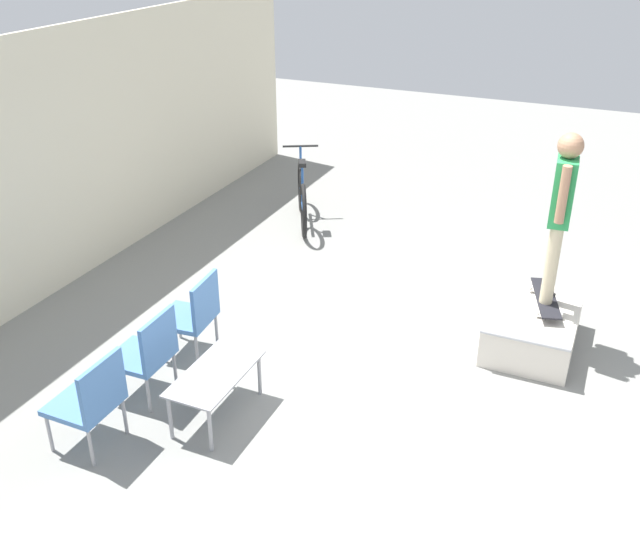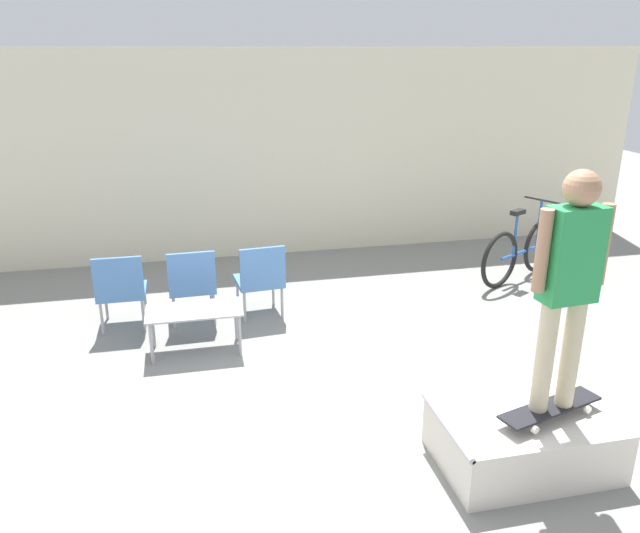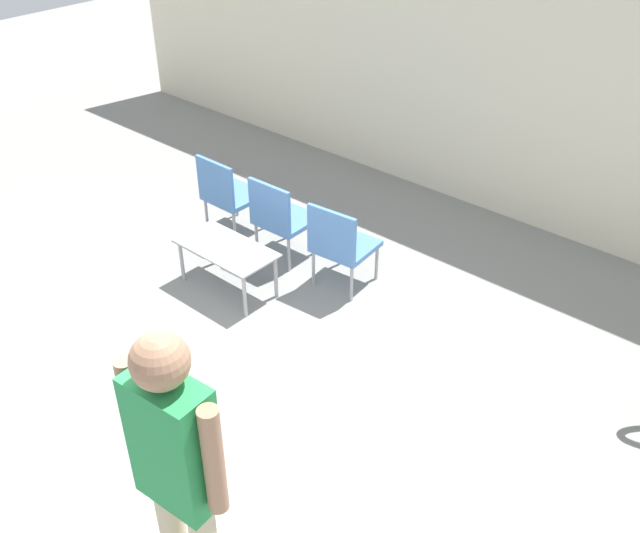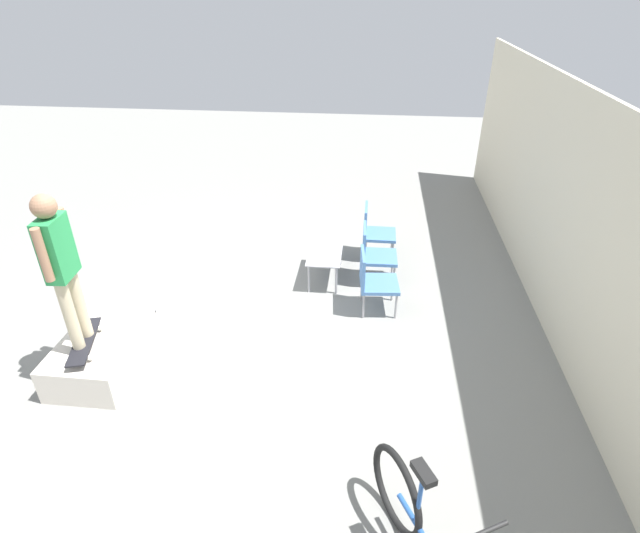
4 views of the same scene
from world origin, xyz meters
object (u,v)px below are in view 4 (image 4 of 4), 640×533
(coffee_table, at_px, (325,254))
(patio_chair_left, at_px, (374,230))
(skate_ramp_box, at_px, (102,354))
(person_skater, at_px, (60,260))
(patio_chair_right, at_px, (373,279))
(skateboard_on_ramp, at_px, (84,341))
(patio_chair_center, at_px, (374,252))

(coffee_table, relative_size, patio_chair_left, 1.09)
(skate_ramp_box, xyz_separation_m, person_skater, (0.14, -0.07, 1.35))
(coffee_table, bearing_deg, patio_chair_right, 43.07)
(person_skater, relative_size, patio_chair_right, 1.96)
(coffee_table, bearing_deg, person_skater, -44.87)
(skate_ramp_box, distance_m, skateboard_on_ramp, 0.34)
(coffee_table, relative_size, patio_chair_center, 1.09)
(skate_ramp_box, height_order, coffee_table, coffee_table)
(person_skater, height_order, patio_chair_right, person_skater)
(patio_chair_center, bearing_deg, person_skater, 126.44)
(patio_chair_left, bearing_deg, patio_chair_center, -179.82)
(patio_chair_right, bearing_deg, skateboard_on_ramp, 113.01)
(skate_ramp_box, distance_m, patio_chair_right, 3.53)
(person_skater, relative_size, patio_chair_left, 1.96)
(skateboard_on_ramp, relative_size, patio_chair_left, 1.00)
(coffee_table, distance_m, patio_chair_left, 1.06)
(skateboard_on_ramp, distance_m, person_skater, 1.05)
(skate_ramp_box, relative_size, patio_chair_left, 1.45)
(skate_ramp_box, height_order, patio_chair_center, patio_chair_center)
(skateboard_on_ramp, height_order, coffee_table, skateboard_on_ramp)
(patio_chair_left, relative_size, patio_chair_right, 1.00)
(coffee_table, bearing_deg, skateboard_on_ramp, -44.87)
(patio_chair_left, xyz_separation_m, patio_chair_right, (1.55, 0.00, 0.00))
(coffee_table, height_order, patio_chair_center, patio_chair_center)
(skateboard_on_ramp, xyz_separation_m, person_skater, (0.00, 0.00, 1.05))
(person_skater, height_order, coffee_table, person_skater)
(patio_chair_center, bearing_deg, patio_chair_right, 178.62)
(skate_ramp_box, distance_m, patio_chair_center, 3.94)
(skate_ramp_box, distance_m, person_skater, 1.36)
(skate_ramp_box, relative_size, person_skater, 0.74)
(skateboard_on_ramp, height_order, patio_chair_center, patio_chair_center)
(skateboard_on_ramp, bearing_deg, coffee_table, 119.10)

